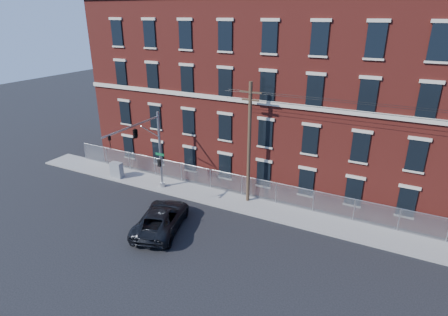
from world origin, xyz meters
The scene contains 8 objects.
ground centered at (0.00, 0.00, 0.00)m, with size 140.00×140.00×0.00m, color black.
sidewalk centered at (12.00, 5.00, 0.06)m, with size 65.00×3.00×0.12m, color gray.
mill_building centered at (12.00, 13.93, 8.15)m, with size 55.30×14.32×16.30m.
chain_link_fence centered at (12.00, 6.30, 1.06)m, with size 59.06×0.06×1.85m.
traffic_signal_mast centered at (-6.00, 2.18, 5.39)m, with size 0.90×6.75×7.00m.
utility_pole_near centered at (2.00, 5.60, 5.34)m, with size 1.80×0.28×10.00m.
pickup_truck centered at (-1.99, -1.10, 0.87)m, with size 2.87×6.23×1.73m, color black.
utility_cabinet centered at (-11.11, 4.20, 0.87)m, with size 1.20×0.60×1.50m, color gray.
Camera 1 is at (12.61, -19.62, 14.81)m, focal length 29.15 mm.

